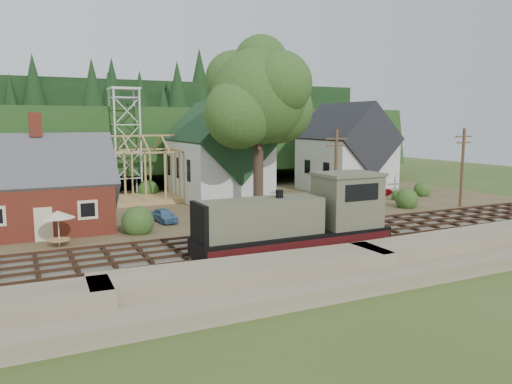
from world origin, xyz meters
name	(u,v)px	position (x,y,z in m)	size (l,w,h in m)	color
ground	(295,244)	(0.00, 0.00, 0.00)	(140.00, 140.00, 0.00)	#384C1E
embankment	(373,278)	(0.00, -8.50, 0.00)	(64.00, 5.00, 1.60)	#7F7259
railroad_bed	(295,243)	(0.00, 0.00, 0.08)	(64.00, 11.00, 0.16)	#726B5B
village_flat	(207,205)	(0.00, 18.00, 0.15)	(64.00, 26.00, 0.30)	brown
hillside	(149,181)	(0.00, 42.00, 0.00)	(70.00, 28.00, 8.00)	#1E3F19
ridge	(127,172)	(0.00, 58.00, 0.00)	(80.00, 20.00, 12.00)	black
depot	(39,194)	(-16.00, 11.00, 3.21)	(10.80, 7.41, 9.00)	#5B1E14
church	(218,154)	(2.00, 19.68, 5.18)	(8.40, 15.17, 13.00)	silver
farmhouse	(345,154)	(18.00, 19.00, 4.87)	(8.40, 10.80, 10.60)	silver
timber_frame	(138,174)	(-6.00, 22.00, 3.27)	(8.20, 6.20, 6.99)	tan
lattice_tower	(124,109)	(-6.00, 28.00, 10.03)	(3.20, 3.20, 12.12)	silver
big_tree	(260,103)	(2.17, 10.08, 10.22)	(10.90, 8.40, 14.70)	#38281E
telegraph_pole_near	(336,174)	(7.00, 5.20, 4.25)	(2.20, 0.28, 8.00)	#4C331E
telegraph_pole_far	(462,167)	(22.00, 5.20, 4.25)	(2.20, 0.28, 8.00)	#4C331E
locomotive	(301,222)	(-1.37, -3.00, 2.25)	(12.89, 3.22, 5.13)	black
car_blue	(164,215)	(-6.56, 10.37, 0.87)	(1.35, 3.36, 1.15)	#5380B1
car_red	(374,190)	(19.38, 15.22, 0.90)	(2.00, 4.34, 1.21)	#AC0D10
patio_set	(58,216)	(-15.17, 5.50, 2.36)	(2.18, 2.18, 2.43)	silver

